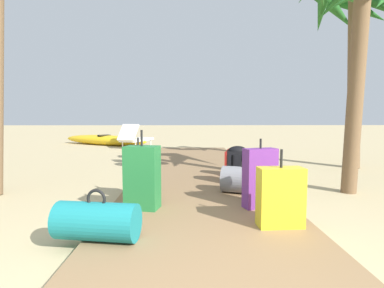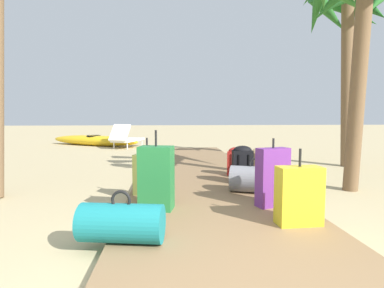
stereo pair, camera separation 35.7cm
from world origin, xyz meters
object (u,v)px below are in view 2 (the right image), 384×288
object	(u,v)px
palm_tree_far_right	(348,20)
suitcase_green	(156,178)
backpack_black	(242,163)
backpack_tan	(260,162)
backpack_red	(236,161)
suitcase_olive	(147,174)
duffel_bag_grey	(255,179)
lounge_chair	(126,138)
kayak	(94,140)
suitcase_purple	(273,177)
suitcase_yellow	(299,196)
duffel_bag_teal	(121,223)

from	to	relation	value
palm_tree_far_right	suitcase_green	bearing A→B (deg)	-140.87
backpack_black	backpack_tan	distance (m)	0.44
backpack_red	suitcase_olive	bearing A→B (deg)	-139.76
suitcase_green	duffel_bag_grey	world-z (taller)	suitcase_green
palm_tree_far_right	lounge_chair	bearing A→B (deg)	141.29
duffel_bag_grey	palm_tree_far_right	distance (m)	4.67
suitcase_green	palm_tree_far_right	bearing A→B (deg)	39.13
suitcase_green	kayak	distance (m)	8.69
suitcase_olive	duffel_bag_grey	bearing A→B (deg)	-0.21
suitcase_green	palm_tree_far_right	world-z (taller)	palm_tree_far_right
suitcase_purple	backpack_tan	world-z (taller)	suitcase_purple
lounge_chair	kayak	world-z (taller)	lounge_chair
suitcase_yellow	backpack_black	xyz separation A→B (m)	(-0.10, 1.83, 0.02)
backpack_tan	duffel_bag_grey	bearing A→B (deg)	-110.94
backpack_red	suitcase_green	bearing A→B (deg)	-124.78
suitcase_olive	palm_tree_far_right	bearing A→B (deg)	32.04
kayak	backpack_tan	bearing A→B (deg)	-58.56
palm_tree_far_right	duffel_bag_teal	bearing A→B (deg)	-135.69
backpack_black	duffel_bag_grey	xyz separation A→B (m)	(0.03, -0.59, -0.12)
backpack_tan	kayak	bearing A→B (deg)	121.44
suitcase_olive	backpack_tan	bearing A→B (deg)	26.07
backpack_tan	lounge_chair	distance (m)	6.53
suitcase_yellow	duffel_bag_teal	bearing A→B (deg)	-169.54
backpack_tan	duffel_bag_grey	distance (m)	0.92
backpack_black	kayak	distance (m)	8.02
backpack_black	suitcase_olive	world-z (taller)	suitcase_olive
suitcase_purple	duffel_bag_teal	world-z (taller)	suitcase_purple
backpack_tan	suitcase_green	xyz separation A→B (m)	(-1.60, -1.51, 0.08)
backpack_black	suitcase_green	size ratio (longest dim) A/B	0.66
suitcase_yellow	suitcase_green	bearing A→B (deg)	156.30
suitcase_purple	suitcase_yellow	distance (m)	0.61
duffel_bag_teal	palm_tree_far_right	size ratio (longest dim) A/B	0.18
duffel_bag_grey	palm_tree_far_right	xyz separation A→B (m)	(2.66, 2.56, 2.85)
backpack_red	palm_tree_far_right	bearing A→B (deg)	26.85
backpack_black	duffel_bag_grey	distance (m)	0.61
suitcase_green	kayak	size ratio (longest dim) A/B	0.24
lounge_chair	duffel_bag_teal	bearing A→B (deg)	-83.02
suitcase_olive	kayak	xyz separation A→B (m)	(-2.41, 7.65, -0.15)
suitcase_purple	lounge_chair	size ratio (longest dim) A/B	0.47
palm_tree_far_right	lounge_chair	world-z (taller)	palm_tree_far_right
suitcase_olive	suitcase_purple	bearing A→B (deg)	-23.77
duffel_bag_grey	suitcase_green	bearing A→B (deg)	-153.12
kayak	suitcase_green	bearing A→B (deg)	-72.92
backpack_black	backpack_tan	xyz separation A→B (m)	(0.36, 0.26, -0.03)
backpack_tan	backpack_black	bearing A→B (deg)	-143.50
lounge_chair	kayak	bearing A→B (deg)	144.16
backpack_black	suitcase_green	distance (m)	1.76
duffel_bag_teal	backpack_black	bearing A→B (deg)	54.83
suitcase_olive	duffel_bag_teal	distance (m)	1.55
lounge_chair	duffel_bag_grey	bearing A→B (deg)	-69.32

